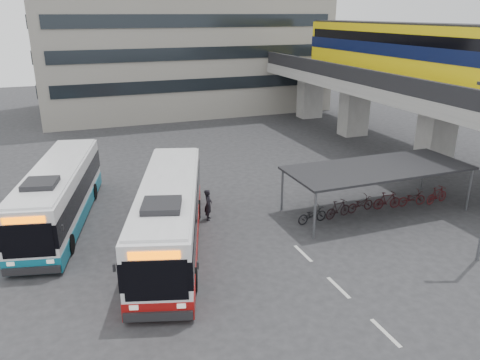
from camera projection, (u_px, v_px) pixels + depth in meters
name	position (u px, v px, depth m)	size (l,w,h in m)	color
ground	(252.00, 263.00, 20.48)	(120.00, 120.00, 0.00)	#28282B
viaduct	(397.00, 70.00, 35.31)	(8.00, 32.00, 9.68)	gray
bike_shelter	(376.00, 186.00, 25.45)	(10.00, 4.00, 2.54)	#595B60
road_markings	(338.00, 287.00, 18.67)	(0.15, 7.60, 0.01)	beige
bus_main	(170.00, 216.00, 21.36)	(5.87, 11.92, 3.46)	white
bus_teal	(59.00, 195.00, 23.99)	(4.89, 11.38, 3.29)	white
pedestrian	(208.00, 205.00, 24.55)	(0.61, 0.40, 1.68)	black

